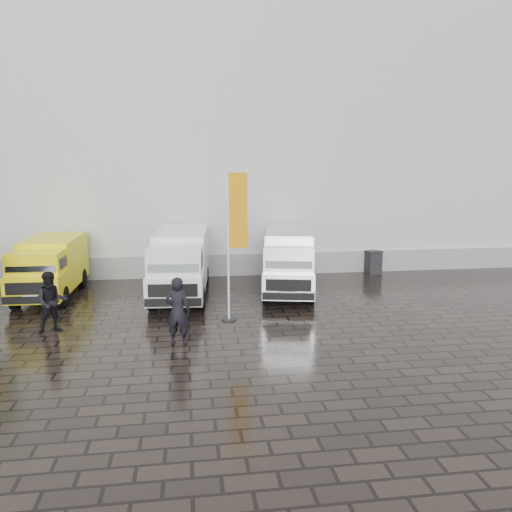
{
  "coord_description": "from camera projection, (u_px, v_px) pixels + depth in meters",
  "views": [
    {
      "loc": [
        -1.86,
        -14.47,
        5.07
      ],
      "look_at": [
        0.47,
        2.2,
        1.96
      ],
      "focal_mm": 35.0,
      "sensor_mm": 36.0,
      "label": 1
    }
  ],
  "objects": [
    {
      "name": "ground",
      "position": [
        251.0,
        332.0,
        15.27
      ],
      "size": [
        120.0,
        120.0,
        0.0
      ],
      "primitive_type": "plane",
      "color": "black",
      "rests_on": "ground"
    },
    {
      "name": "exhibition_hall",
      "position": [
        249.0,
        148.0,
        30.03
      ],
      "size": [
        44.0,
        16.0,
        12.0
      ],
      "primitive_type": "cube",
      "color": "silver",
      "rests_on": "ground"
    },
    {
      "name": "hall_plinth",
      "position": [
        271.0,
        264.0,
        23.19
      ],
      "size": [
        44.0,
        0.15,
        1.0
      ],
      "primitive_type": "cube",
      "color": "gray",
      "rests_on": "ground"
    },
    {
      "name": "van_yellow",
      "position": [
        50.0,
        269.0,
        19.11
      ],
      "size": [
        1.96,
        4.87,
        2.23
      ],
      "primitive_type": null,
      "rotation": [
        0.0,
        0.0,
        -0.02
      ],
      "color": "#FFF40D",
      "rests_on": "ground"
    },
    {
      "name": "van_white",
      "position": [
        181.0,
        265.0,
        19.18
      ],
      "size": [
        2.38,
        5.89,
        2.49
      ],
      "primitive_type": null,
      "rotation": [
        0.0,
        0.0,
        -0.08
      ],
      "color": "white",
      "rests_on": "ground"
    },
    {
      "name": "van_silver",
      "position": [
        289.0,
        262.0,
        19.92
      ],
      "size": [
        2.96,
        5.82,
        2.41
      ],
      "primitive_type": null,
      "rotation": [
        0.0,
        0.0,
        -0.21
      ],
      "color": "silver",
      "rests_on": "ground"
    },
    {
      "name": "flagpole",
      "position": [
        234.0,
        236.0,
        16.0
      ],
      "size": [
        0.88,
        0.5,
        5.01
      ],
      "color": "black",
      "rests_on": "ground"
    },
    {
      "name": "wheelie_bin",
      "position": [
        373.0,
        262.0,
        23.4
      ],
      "size": [
        0.72,
        0.72,
        1.08
      ],
      "primitive_type": "cube",
      "rotation": [
        0.0,
        0.0,
        0.1
      ],
      "color": "black",
      "rests_on": "ground"
    },
    {
      "name": "person_front",
      "position": [
        178.0,
        311.0,
        14.06
      ],
      "size": [
        0.81,
        0.63,
        1.97
      ],
      "primitive_type": "imported",
      "rotation": [
        0.0,
        0.0,
        2.91
      ],
      "color": "black",
      "rests_on": "ground"
    },
    {
      "name": "person_tent",
      "position": [
        52.0,
        302.0,
        15.14
      ],
      "size": [
        1.1,
        0.98,
        1.89
      ],
      "primitive_type": "imported",
      "rotation": [
        0.0,
        0.0,
        0.33
      ],
      "color": "black",
      "rests_on": "ground"
    }
  ]
}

